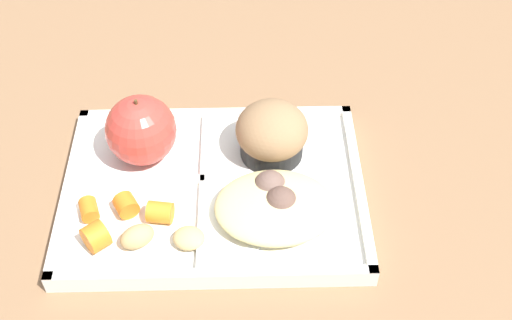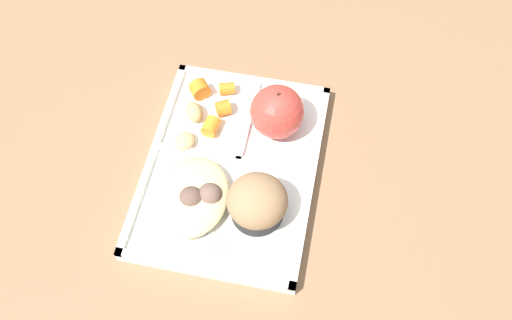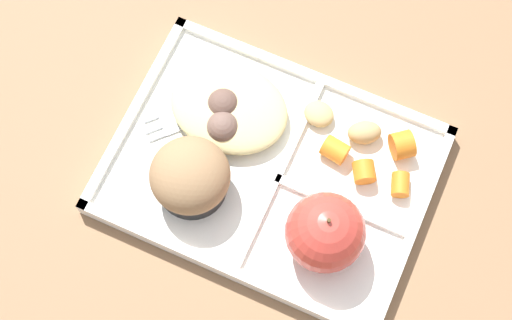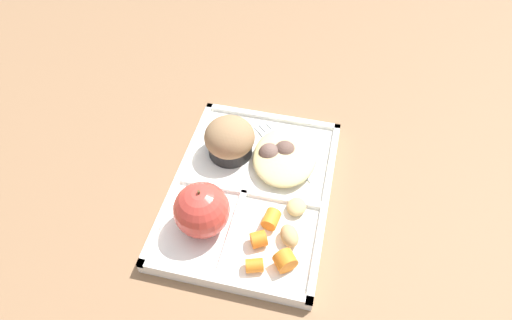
{
  "view_description": "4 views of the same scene",
  "coord_description": "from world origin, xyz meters",
  "px_view_note": "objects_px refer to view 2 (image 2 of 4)",
  "views": [
    {
      "loc": [
        0.03,
        -0.45,
        0.54
      ],
      "look_at": [
        0.04,
        -0.01,
        0.06
      ],
      "focal_mm": 46.21,
      "sensor_mm": 36.0,
      "label": 1
    },
    {
      "loc": [
        0.4,
        0.12,
        0.71
      ],
      "look_at": [
        -0.0,
        0.03,
        0.04
      ],
      "focal_mm": 41.09,
      "sensor_mm": 36.0,
      "label": 2
    },
    {
      "loc": [
        -0.1,
        0.25,
        0.79
      ],
      "look_at": [
        0.01,
        0.01,
        0.06
      ],
      "focal_mm": 57.44,
      "sensor_mm": 36.0,
      "label": 3
    },
    {
      "loc": [
        -0.38,
        -0.1,
        0.55
      ],
      "look_at": [
        0.04,
        0.0,
        0.04
      ],
      "focal_mm": 31.0,
      "sensor_mm": 36.0,
      "label": 4
    }
  ],
  "objects_px": {
    "green_apple": "(277,112)",
    "plastic_fork": "(195,220)",
    "lunch_tray": "(232,169)",
    "bran_muffin": "(257,203)"
  },
  "relations": [
    {
      "from": "bran_muffin",
      "to": "plastic_fork",
      "type": "xyz_separation_m",
      "value": [
        0.03,
        -0.08,
        -0.03
      ]
    },
    {
      "from": "lunch_tray",
      "to": "bran_muffin",
      "type": "height_order",
      "value": "bran_muffin"
    },
    {
      "from": "plastic_fork",
      "to": "bran_muffin",
      "type": "bearing_deg",
      "value": 108.58
    },
    {
      "from": "bran_muffin",
      "to": "green_apple",
      "type": "bearing_deg",
      "value": 180.0
    },
    {
      "from": "bran_muffin",
      "to": "plastic_fork",
      "type": "bearing_deg",
      "value": -71.42
    },
    {
      "from": "lunch_tray",
      "to": "plastic_fork",
      "type": "xyz_separation_m",
      "value": [
        0.09,
        -0.03,
        0.01
      ]
    },
    {
      "from": "green_apple",
      "to": "plastic_fork",
      "type": "relative_size",
      "value": 0.7
    },
    {
      "from": "lunch_tray",
      "to": "green_apple",
      "type": "bearing_deg",
      "value": 147.35
    },
    {
      "from": "green_apple",
      "to": "plastic_fork",
      "type": "xyz_separation_m",
      "value": [
        0.17,
        -0.08,
        -0.04
      ]
    },
    {
      "from": "bran_muffin",
      "to": "plastic_fork",
      "type": "height_order",
      "value": "bran_muffin"
    }
  ]
}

